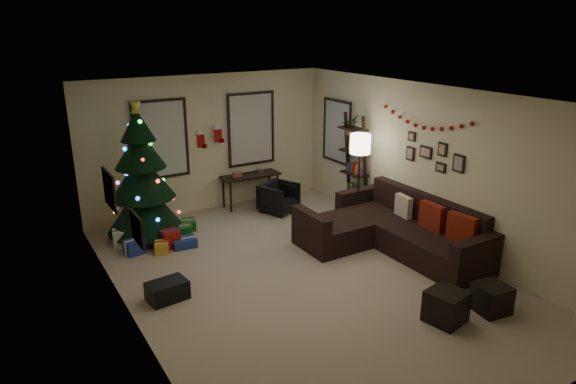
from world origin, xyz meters
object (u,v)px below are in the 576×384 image
object	(u,v)px
sofa	(392,232)
bookshelf	(355,167)
desk_chair	(279,198)
christmas_tree	(142,181)
desk	(251,178)

from	to	relation	value
sofa	bookshelf	xyz separation A→B (m)	(0.48, 1.63, 0.67)
desk_chair	bookshelf	world-z (taller)	bookshelf
sofa	desk_chair	size ratio (longest dim) A/B	4.78
christmas_tree	desk	xyz separation A→B (m)	(2.34, 0.50, -0.44)
sofa	desk	size ratio (longest dim) A/B	2.36
sofa	bookshelf	bearing A→B (deg)	73.68
desk	desk_chair	distance (m)	0.77
christmas_tree	bookshelf	size ratio (longest dim) A/B	1.24
christmas_tree	desk	distance (m)	2.44
desk_chair	bookshelf	size ratio (longest dim) A/B	0.30
christmas_tree	bookshelf	bearing A→B (deg)	-14.60
christmas_tree	bookshelf	world-z (taller)	christmas_tree
christmas_tree	sofa	distance (m)	4.34
christmas_tree	desk_chair	distance (m)	2.73
christmas_tree	sofa	world-z (taller)	christmas_tree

